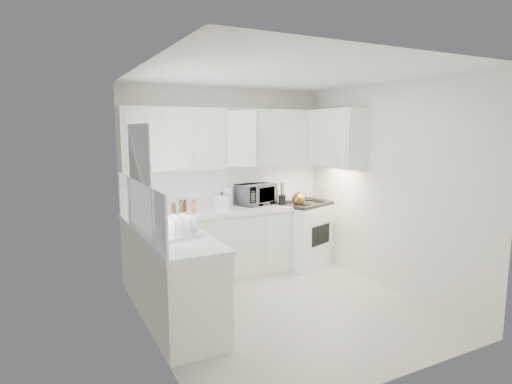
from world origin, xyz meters
TOP-DOWN VIEW (x-y plane):
  - floor at (0.00, 0.00)m, footprint 3.20×3.20m
  - ceiling at (0.00, 0.00)m, footprint 3.20×3.20m
  - wall_back at (0.00, 1.60)m, footprint 3.00×0.00m
  - wall_front at (0.00, -1.60)m, footprint 3.00×0.00m
  - wall_left at (-1.50, 0.00)m, footprint 0.00×3.20m
  - wall_right at (1.50, 0.00)m, footprint 0.00×3.20m
  - window_blinds at (-1.48, 0.35)m, footprint 0.06×0.96m
  - lower_cabinets_back at (-0.39, 1.30)m, footprint 2.22×0.60m
  - lower_cabinets_left at (-1.20, 0.20)m, footprint 0.60×1.60m
  - countertop_back at (-0.39, 1.29)m, footprint 2.24×0.64m
  - countertop_left at (-1.19, 0.20)m, footprint 0.64×1.62m
  - backsplash_back at (0.00, 1.59)m, footprint 2.98×0.02m
  - backsplash_left at (-1.49, 0.20)m, footprint 0.02×1.60m
  - upper_cabinets_back at (0.00, 1.44)m, footprint 3.00×0.33m
  - upper_cabinets_right at (1.33, 0.82)m, footprint 0.33×0.90m
  - sink at (-1.19, 0.55)m, footprint 0.42×0.38m
  - stove at (1.07, 1.25)m, footprint 0.97×0.88m
  - tea_kettle at (0.89, 1.09)m, footprint 0.30×0.28m
  - frying_pan at (1.25, 1.41)m, footprint 0.33×0.51m
  - microwave at (0.37, 1.42)m, footprint 0.60×0.44m
  - rice_cooker at (-0.19, 1.36)m, footprint 0.26×0.26m
  - paper_towel at (-0.04, 1.46)m, footprint 0.12×0.12m
  - utensil_crock at (0.68, 1.20)m, footprint 0.14×0.14m
  - dish_rack at (-1.19, 0.12)m, footprint 0.51×0.44m
  - spice_left_0 at (-0.85, 1.42)m, footprint 0.06×0.06m
  - spice_left_1 at (-0.78, 1.33)m, footprint 0.06×0.06m
  - spice_left_2 at (-0.70, 1.42)m, footprint 0.06×0.06m
  - spice_left_3 at (-0.62, 1.33)m, footprint 0.06×0.06m
  - sauce_right_0 at (0.58, 1.46)m, footprint 0.06×0.06m
  - sauce_right_1 at (0.64, 1.40)m, footprint 0.06×0.06m
  - sauce_right_2 at (0.69, 1.46)m, footprint 0.06×0.06m

SIDE VIEW (x-z plane):
  - floor at x=0.00m, z-range 0.00..0.00m
  - lower_cabinets_back at x=-0.39m, z-range 0.00..0.90m
  - lower_cabinets_left at x=-1.20m, z-range 0.00..0.90m
  - stove at x=1.07m, z-range 0.00..1.22m
  - countertop_back at x=-0.39m, z-range 0.90..0.95m
  - countertop_left at x=-1.19m, z-range 0.90..0.95m
  - frying_pan at x=1.25m, z-range 0.95..0.99m
  - spice_left_0 at x=-0.85m, z-range 0.95..1.08m
  - spice_left_1 at x=-0.78m, z-range 0.95..1.08m
  - spice_left_2 at x=-0.70m, z-range 0.95..1.08m
  - spice_left_3 at x=-0.62m, z-range 0.95..1.08m
  - sauce_right_0 at x=0.58m, z-range 0.95..1.14m
  - sauce_right_1 at x=0.64m, z-range 0.95..1.14m
  - sauce_right_2 at x=0.69m, z-range 0.95..1.14m
  - tea_kettle at x=0.89m, z-range 0.94..1.16m
  - rice_cooker at x=-0.19m, z-range 0.95..1.17m
  - dish_rack at x=-1.19m, z-range 0.95..1.19m
  - sink at x=-1.19m, z-range 0.92..1.22m
  - paper_towel at x=-0.04m, z-range 0.95..1.22m
  - utensil_crock at x=0.68m, z-range 0.95..1.29m
  - microwave at x=0.37m, z-range 0.95..1.31m
  - backsplash_back at x=0.00m, z-range 0.95..1.50m
  - backsplash_left at x=-1.49m, z-range 0.95..1.50m
  - wall_back at x=0.00m, z-range -0.20..2.80m
  - wall_front at x=0.00m, z-range -0.20..2.80m
  - wall_left at x=-1.50m, z-range -0.30..2.90m
  - wall_right at x=1.50m, z-range -0.30..2.90m
  - upper_cabinets_back at x=0.00m, z-range 1.10..1.90m
  - upper_cabinets_right at x=1.33m, z-range 1.10..1.90m
  - window_blinds at x=-1.48m, z-range 1.02..2.08m
  - ceiling at x=0.00m, z-range 2.60..2.60m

